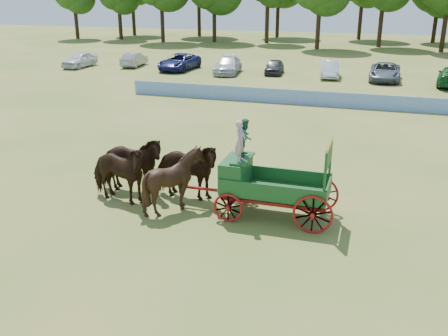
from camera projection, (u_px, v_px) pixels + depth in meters
The scene contains 8 objects.
ground at pixel (247, 203), 19.54m from camera, with size 160.00×160.00×0.00m, color olive.
horse_lead_left at pixel (117, 174), 19.22m from camera, with size 1.29×2.82×2.38m, color black.
horse_lead_right at pixel (131, 164), 20.21m from camera, with size 1.29×2.82×2.38m, color black.
horse_wheel_left at pixel (175, 180), 18.55m from camera, with size 1.93×2.17×2.39m, color black.
horse_wheel_right at pixel (186, 171), 19.53m from camera, with size 1.29×2.82×2.38m, color black.
farm_dray at pixel (257, 175), 18.09m from camera, with size 6.00×2.00×3.62m.
sponsor_banner at pixel (298, 97), 35.78m from camera, with size 26.00×0.08×1.05m, color blue.
parked_cars at pixel (345, 70), 45.89m from camera, with size 58.64×7.53×1.63m.
Camera 1 is at (4.52, -17.35, 7.95)m, focal length 40.00 mm.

